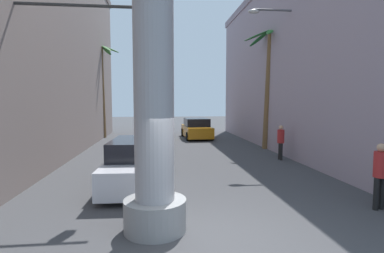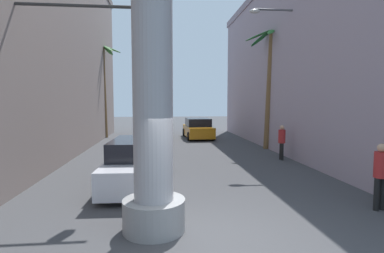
{
  "view_description": "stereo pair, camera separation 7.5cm",
  "coord_description": "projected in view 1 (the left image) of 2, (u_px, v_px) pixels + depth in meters",
  "views": [
    {
      "loc": [
        -1.07,
        -5.75,
        2.83
      ],
      "look_at": [
        0.0,
        3.66,
        2.06
      ],
      "focal_mm": 28.0,
      "sensor_mm": 36.0,
      "label": 1
    },
    {
      "loc": [
        -0.99,
        -5.76,
        2.83
      ],
      "look_at": [
        0.0,
        3.66,
        2.06
      ],
      "focal_mm": 28.0,
      "sensor_mm": 36.0,
      "label": 2
    }
  ],
  "objects": [
    {
      "name": "ground_plane",
      "position": [
        179.0,
        155.0,
        15.95
      ],
      "size": [
        84.82,
        84.82,
        0.0
      ],
      "primitive_type": "plane",
      "color": "#424244"
    },
    {
      "name": "building_right",
      "position": [
        335.0,
        61.0,
        17.36
      ],
      "size": [
        7.62,
        24.47,
        10.39
      ],
      "color": "#9E8C99",
      "rests_on": "ground"
    },
    {
      "name": "street_lamp",
      "position": [
        286.0,
        69.0,
        14.87
      ],
      "size": [
        2.43,
        0.28,
        7.45
      ],
      "color": "#59595E",
      "rests_on": "ground"
    },
    {
      "name": "traffic_light_mast",
      "position": [
        56.0,
        60.0,
        9.25
      ],
      "size": [
        4.83,
        0.32,
        5.9
      ],
      "color": "#333333",
      "rests_on": "ground"
    },
    {
      "name": "car_lead",
      "position": [
        139.0,
        163.0,
        10.32
      ],
      "size": [
        2.23,
        4.97,
        1.56
      ],
      "color": "black",
      "rests_on": "ground"
    },
    {
      "name": "car_far",
      "position": [
        197.0,
        129.0,
        23.45
      ],
      "size": [
        2.17,
        4.37,
        1.56
      ],
      "color": "black",
      "rests_on": "ground"
    },
    {
      "name": "palm_tree_mid_right",
      "position": [
        269.0,
        75.0,
        17.77
      ],
      "size": [
        3.34,
        3.12,
        7.17
      ],
      "color": "brown",
      "rests_on": "ground"
    },
    {
      "name": "palm_tree_far_left",
      "position": [
        102.0,
        80.0,
        23.41
      ],
      "size": [
        2.62,
        2.38,
        7.23
      ],
      "color": "brown",
      "rests_on": "ground"
    },
    {
      "name": "pedestrian_mid_right",
      "position": [
        281.0,
        140.0,
        14.64
      ],
      "size": [
        0.36,
        0.36,
        1.7
      ],
      "color": "black",
      "rests_on": "ground"
    },
    {
      "name": "pedestrian_by_sign",
      "position": [
        380.0,
        171.0,
        7.82
      ],
      "size": [
        0.4,
        0.4,
        1.76
      ],
      "color": "black",
      "rests_on": "ground"
    }
  ]
}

